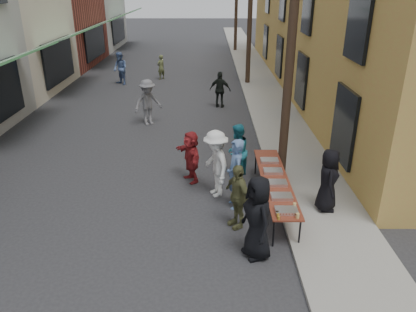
{
  "coord_description": "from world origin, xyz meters",
  "views": [
    {
      "loc": [
        2.06,
        -8.29,
        5.51
      ],
      "look_at": [
        2.04,
        1.43,
        1.3
      ],
      "focal_mm": 35.0,
      "sensor_mm": 36.0,
      "label": 1
    }
  ],
  "objects_px": {
    "utility_pole_mid": "(250,1)",
    "guest_front_c": "(237,152)",
    "serving_table": "(275,180)",
    "guest_front_a": "(257,218)",
    "server": "(328,180)",
    "utility_pole_near": "(293,22)",
    "catering_tray_sausage": "(286,211)"
  },
  "relations": [
    {
      "from": "serving_table",
      "to": "catering_tray_sausage",
      "type": "height_order",
      "value": "catering_tray_sausage"
    },
    {
      "from": "utility_pole_mid",
      "to": "guest_front_c",
      "type": "height_order",
      "value": "utility_pole_mid"
    },
    {
      "from": "utility_pole_mid",
      "to": "catering_tray_sausage",
      "type": "bearing_deg",
      "value": -91.85
    },
    {
      "from": "utility_pole_mid",
      "to": "server",
      "type": "height_order",
      "value": "utility_pole_mid"
    },
    {
      "from": "utility_pole_mid",
      "to": "guest_front_a",
      "type": "height_order",
      "value": "utility_pole_mid"
    },
    {
      "from": "utility_pole_near",
      "to": "guest_front_c",
      "type": "xyz_separation_m",
      "value": [
        -1.4,
        -0.19,
        -3.66
      ]
    },
    {
      "from": "guest_front_a",
      "to": "guest_front_c",
      "type": "xyz_separation_m",
      "value": [
        -0.18,
        3.82,
        -0.1
      ]
    },
    {
      "from": "serving_table",
      "to": "guest_front_c",
      "type": "xyz_separation_m",
      "value": [
        -0.9,
        1.63,
        0.13
      ]
    },
    {
      "from": "serving_table",
      "to": "guest_front_a",
      "type": "height_order",
      "value": "guest_front_a"
    },
    {
      "from": "utility_pole_mid",
      "to": "serving_table",
      "type": "height_order",
      "value": "utility_pole_mid"
    },
    {
      "from": "serving_table",
      "to": "server",
      "type": "relative_size",
      "value": 2.42
    },
    {
      "from": "guest_front_c",
      "to": "server",
      "type": "bearing_deg",
      "value": 70.89
    },
    {
      "from": "guest_front_a",
      "to": "server",
      "type": "height_order",
      "value": "guest_front_a"
    },
    {
      "from": "catering_tray_sausage",
      "to": "guest_front_a",
      "type": "xyz_separation_m",
      "value": [
        -0.71,
        -0.54,
        0.15
      ]
    },
    {
      "from": "utility_pole_mid",
      "to": "guest_front_c",
      "type": "xyz_separation_m",
      "value": [
        -1.4,
        -12.19,
        -3.66
      ]
    },
    {
      "from": "guest_front_a",
      "to": "utility_pole_mid",
      "type": "bearing_deg",
      "value": 154.76
    },
    {
      "from": "catering_tray_sausage",
      "to": "server",
      "type": "bearing_deg",
      "value": 44.89
    },
    {
      "from": "serving_table",
      "to": "server",
      "type": "distance_m",
      "value": 1.34
    },
    {
      "from": "utility_pole_near",
      "to": "guest_front_c",
      "type": "bearing_deg",
      "value": -172.33
    },
    {
      "from": "utility_pole_mid",
      "to": "serving_table",
      "type": "relative_size",
      "value": 2.25
    },
    {
      "from": "utility_pole_mid",
      "to": "server",
      "type": "relative_size",
      "value": 5.45
    },
    {
      "from": "serving_table",
      "to": "guest_front_c",
      "type": "height_order",
      "value": "guest_front_c"
    },
    {
      "from": "utility_pole_near",
      "to": "serving_table",
      "type": "relative_size",
      "value": 2.25
    },
    {
      "from": "utility_pole_near",
      "to": "serving_table",
      "type": "height_order",
      "value": "utility_pole_near"
    },
    {
      "from": "utility_pole_near",
      "to": "guest_front_a",
      "type": "xyz_separation_m",
      "value": [
        -1.21,
        -4.01,
        -3.56
      ]
    },
    {
      "from": "catering_tray_sausage",
      "to": "server",
      "type": "xyz_separation_m",
      "value": [
        1.26,
        1.25,
        0.14
      ]
    },
    {
      "from": "catering_tray_sausage",
      "to": "guest_front_c",
      "type": "distance_m",
      "value": 3.4
    },
    {
      "from": "guest_front_a",
      "to": "server",
      "type": "relative_size",
      "value": 1.14
    },
    {
      "from": "utility_pole_near",
      "to": "server",
      "type": "bearing_deg",
      "value": -71.08
    },
    {
      "from": "utility_pole_near",
      "to": "catering_tray_sausage",
      "type": "bearing_deg",
      "value": -98.2
    },
    {
      "from": "serving_table",
      "to": "guest_front_a",
      "type": "bearing_deg",
      "value": -108.0
    },
    {
      "from": "utility_pole_mid",
      "to": "catering_tray_sausage",
      "type": "height_order",
      "value": "utility_pole_mid"
    }
  ]
}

